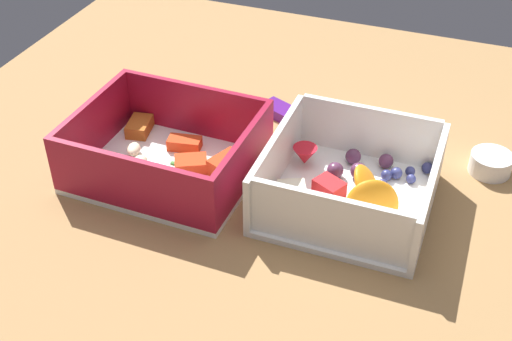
% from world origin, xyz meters
% --- Properties ---
extents(table_surface, '(0.80, 0.80, 0.02)m').
position_xyz_m(table_surface, '(0.00, 0.00, 0.01)').
color(table_surface, '#9E7547').
rests_on(table_surface, ground).
extents(pasta_container, '(0.18, 0.15, 0.07)m').
position_xyz_m(pasta_container, '(-0.10, -0.02, 0.04)').
color(pasta_container, white).
rests_on(pasta_container, table_surface).
extents(fruit_bowl, '(0.16, 0.16, 0.06)m').
position_xyz_m(fruit_bowl, '(0.09, 0.00, 0.04)').
color(fruit_bowl, white).
rests_on(fruit_bowl, table_surface).
extents(candy_bar, '(0.07, 0.05, 0.01)m').
position_xyz_m(candy_bar, '(-0.01, 0.12, 0.03)').
color(candy_bar, '#51197A').
rests_on(candy_bar, table_surface).
extents(paper_cup_liner, '(0.04, 0.04, 0.02)m').
position_xyz_m(paper_cup_liner, '(0.21, 0.10, 0.03)').
color(paper_cup_liner, white).
rests_on(paper_cup_liner, table_surface).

